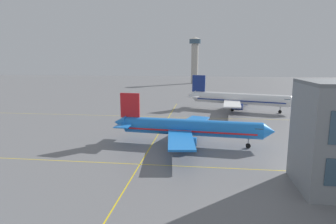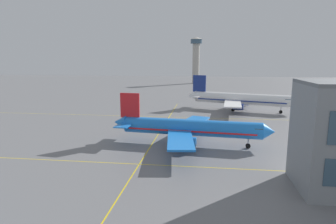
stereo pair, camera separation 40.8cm
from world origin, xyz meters
The scene contains 4 objects.
airliner_second_row centered at (7.88, 52.95, 3.68)m, with size 34.73×29.81×10.79m.
airliner_third_row centered at (23.27, 96.67, 4.16)m, with size 38.48×32.85×12.20m.
taxiway_markings centered at (0.00, 39.89, 0.00)m, with size 153.71×138.25×0.01m.
control_tower centered at (3.81, 211.95, 20.05)m, with size 8.82×8.82×34.24m.
Camera 2 is at (11.15, -6.82, 18.16)m, focal length 30.71 mm.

